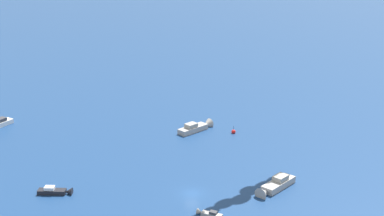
# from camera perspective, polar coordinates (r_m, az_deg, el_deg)

# --- Properties ---
(ground_plane) EXTENTS (2000.00, 2000.00, 0.00)m
(ground_plane) POSITION_cam_1_polar(r_m,az_deg,el_deg) (117.89, 0.00, -8.44)
(ground_plane) COLOR navy
(motorboat_far_stbd) EXTENTS (9.36, 9.89, 3.14)m
(motorboat_far_stbd) POSITION_cam_1_polar(r_m,az_deg,el_deg) (120.13, 8.15, -7.65)
(motorboat_far_stbd) COLOR #9E9993
(motorboat_far_stbd) RESTS_ON ground_plane
(motorboat_ahead) EXTENTS (2.74, 7.15, 2.02)m
(motorboat_ahead) POSITION_cam_1_polar(r_m,az_deg,el_deg) (120.63, -13.25, -8.02)
(motorboat_ahead) COLOR black
(motorboat_ahead) RESTS_ON ground_plane
(motorboat_mid_cluster) EXTENTS (3.73, 4.94, 1.45)m
(motorboat_mid_cluster) POSITION_cam_1_polar(r_m,az_deg,el_deg) (109.65, 1.63, -10.41)
(motorboat_mid_cluster) COLOR #9E9993
(motorboat_mid_cluster) RESTS_ON ground_plane
(motorboat_outer_ring_a) EXTENTS (8.63, 10.00, 3.06)m
(motorboat_outer_ring_a) POSITION_cam_1_polar(r_m,az_deg,el_deg) (150.88, 0.50, -1.91)
(motorboat_outer_ring_a) COLOR #9E9993
(motorboat_outer_ring_a) RESTS_ON ground_plane
(marker_buoy) EXTENTS (1.10, 1.10, 2.10)m
(marker_buoy) POSITION_cam_1_polar(r_m,az_deg,el_deg) (149.39, 4.13, -2.35)
(marker_buoy) COLOR red
(marker_buoy) RESTS_ON ground_plane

